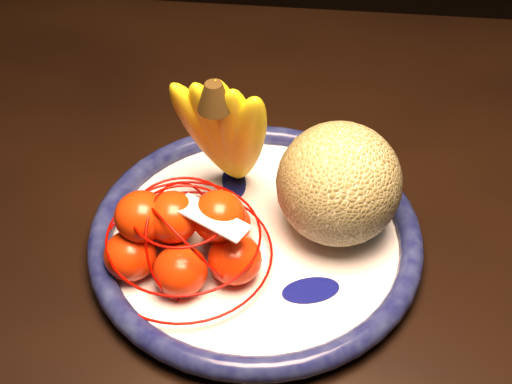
# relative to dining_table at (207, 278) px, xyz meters

# --- Properties ---
(dining_table) EXTENTS (1.65, 1.04, 0.80)m
(dining_table) POSITION_rel_dining_table_xyz_m (0.00, 0.00, 0.00)
(dining_table) COLOR black
(dining_table) RESTS_ON ground
(fruit_bowl) EXTENTS (0.35, 0.35, 0.03)m
(fruit_bowl) POSITION_rel_dining_table_xyz_m (0.06, -0.02, 0.10)
(fruit_bowl) COLOR white
(fruit_bowl) RESTS_ON dining_table
(cantaloupe) EXTENTS (0.13, 0.13, 0.13)m
(cantaloupe) POSITION_rel_dining_table_xyz_m (0.14, -0.00, 0.16)
(cantaloupe) COLOR olive
(cantaloupe) RESTS_ON fruit_bowl
(banana_bunch) EXTENTS (0.12, 0.12, 0.19)m
(banana_bunch) POSITION_rel_dining_table_xyz_m (0.03, 0.04, 0.19)
(banana_bunch) COLOR yellow
(banana_bunch) RESTS_ON fruit_bowl
(mandarin_bag) EXTENTS (0.20, 0.20, 0.11)m
(mandarin_bag) POSITION_rel_dining_table_xyz_m (-0.01, -0.06, 0.13)
(mandarin_bag) COLOR #F2300C
(mandarin_bag) RESTS_ON fruit_bowl
(price_tag) EXTENTS (0.08, 0.06, 0.01)m
(price_tag) POSITION_rel_dining_table_xyz_m (0.02, -0.07, 0.17)
(price_tag) COLOR white
(price_tag) RESTS_ON mandarin_bag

